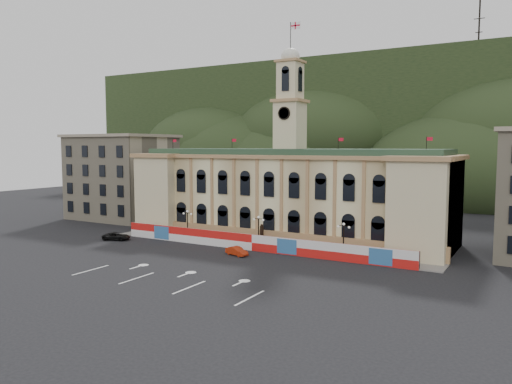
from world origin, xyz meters
The scene contains 13 objects.
ground centered at (0.00, 0.00, 0.00)m, with size 260.00×260.00×0.00m, color black.
lane_markings centered at (0.00, -5.00, 0.00)m, with size 26.00×10.00×0.02m, color white, non-canonical shape.
hill_ridge centered at (0.03, 121.99, 19.48)m, with size 230.00×80.00×64.00m.
city_hall centered at (0.00, 27.63, 7.85)m, with size 56.20×17.60×37.10m.
side_building_left centered at (-43.00, 30.93, 9.33)m, with size 21.00×17.00×18.60m.
hoarding_fence centered at (0.06, 15.07, 1.25)m, with size 50.00×0.44×2.50m.
pavement centered at (0.00, 17.75, 0.08)m, with size 56.00×5.50×0.16m, color slate.
statue centered at (0.00, 18.00, 1.19)m, with size 1.40×1.40×3.72m.
lamp_left centered at (-14.00, 17.00, 3.07)m, with size 1.96×0.44×5.15m.
lamp_center centered at (0.00, 17.00, 3.07)m, with size 1.96×0.44×5.15m.
lamp_right centered at (14.00, 17.00, 3.07)m, with size 1.96×0.44×5.15m.
red_sedan centered at (-0.22, 10.89, 0.63)m, with size 4.08×2.41×1.27m, color #A8250C.
black_suv centered at (-24.54, 10.84, 0.65)m, with size 5.15×3.65×1.30m, color black.
Camera 1 is at (38.26, -50.36, 15.99)m, focal length 35.00 mm.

